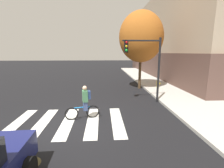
# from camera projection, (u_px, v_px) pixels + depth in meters

# --- Properties ---
(ground_plane) EXTENTS (120.00, 120.00, 0.00)m
(ground_plane) POSITION_uv_depth(u_px,v_px,m) (67.00, 122.00, 7.66)
(ground_plane) COLOR black
(crosswalk_stripes) EXTENTS (5.27, 3.46, 0.01)m
(crosswalk_stripes) POSITION_uv_depth(u_px,v_px,m) (68.00, 122.00, 7.66)
(crosswalk_stripes) COLOR silver
(crosswalk_stripes) RESTS_ON ground
(manhole_cover) EXTENTS (0.64, 0.64, 0.01)m
(manhole_cover) POSITION_uv_depth(u_px,v_px,m) (30.00, 164.00, 4.81)
(manhole_cover) COLOR #473D1E
(manhole_cover) RESTS_ON ground
(cyclist) EXTENTS (1.68, 0.46, 1.69)m
(cyclist) POSITION_uv_depth(u_px,v_px,m) (85.00, 103.00, 7.91)
(cyclist) COLOR black
(cyclist) RESTS_ON ground
(traffic_light_near) EXTENTS (2.47, 0.28, 4.20)m
(traffic_light_near) POSITION_uv_depth(u_px,v_px,m) (147.00, 59.00, 10.20)
(traffic_light_near) COLOR black
(traffic_light_near) RESTS_ON ground
(fire_hydrant) EXTENTS (0.33, 0.22, 0.78)m
(fire_hydrant) POSITION_uv_depth(u_px,v_px,m) (158.00, 83.00, 14.51)
(fire_hydrant) COLOR gold
(fire_hydrant) RESTS_ON sidewalk
(street_tree_near) EXTENTS (3.83, 3.83, 6.82)m
(street_tree_near) POSITION_uv_depth(u_px,v_px,m) (141.00, 37.00, 13.94)
(street_tree_near) COLOR #4C3823
(street_tree_near) RESTS_ON ground
(corner_building) EXTENTS (17.30, 25.73, 10.55)m
(corner_building) POSITION_uv_depth(u_px,v_px,m) (211.00, 38.00, 22.67)
(corner_building) COLOR brown
(corner_building) RESTS_ON ground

